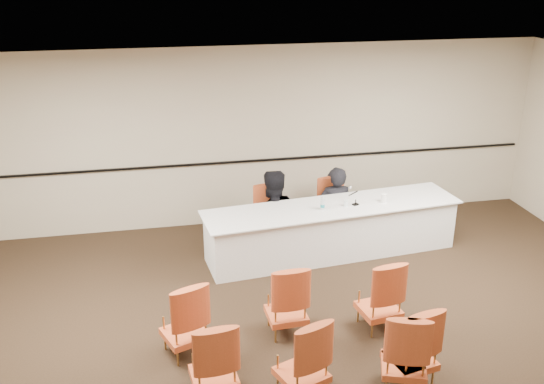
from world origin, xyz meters
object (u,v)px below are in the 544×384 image
at_px(panelist_main, 335,214).
at_px(coffee_cup, 384,198).
at_px(drinking_glass, 346,203).
at_px(aud_chair_back_mid, 302,356).
at_px(panel_table, 332,230).
at_px(aud_chair_back_left, 213,358).
at_px(panelist_second, 271,224).
at_px(panelist_main_chair, 335,209).
at_px(aud_chair_extra, 412,343).
at_px(aud_chair_front_right, 380,293).
at_px(aud_chair_front_mid, 286,298).
at_px(water_bottle, 323,203).
at_px(aud_chair_front_left, 184,317).
at_px(microphone, 356,197).
at_px(panelist_second_chair, 271,217).
at_px(aud_chair_back_right, 405,349).

relative_size(panelist_main, coffee_cup, 11.25).
distance_m(drinking_glass, aud_chair_back_mid, 3.34).
bearing_deg(panel_table, aud_chair_back_left, -132.61).
relative_size(panelist_second, coffee_cup, 12.57).
xyz_separation_m(panelist_main_chair, aud_chair_back_left, (-2.36, -3.51, 0.00)).
bearing_deg(panelist_main, aud_chair_extra, 87.15).
bearing_deg(aud_chair_front_right, panelist_main_chair, 76.48).
bearing_deg(aud_chair_back_mid, aud_chair_front_mid, 64.34).
xyz_separation_m(water_bottle, aud_chair_front_left, (-2.19, -1.99, -0.42)).
xyz_separation_m(coffee_cup, aud_chair_front_right, (-0.81, -2.02, -0.39)).
bearing_deg(aud_chair_front_left, panelist_main_chair, 25.06).
height_order(microphone, water_bottle, microphone).
relative_size(panelist_second, panelist_second_chair, 1.89).
distance_m(panelist_second_chair, microphone, 1.38).
height_order(aud_chair_front_left, aud_chair_front_right, same).
xyz_separation_m(panel_table, aud_chair_back_right, (-0.14, -3.13, 0.08)).
bearing_deg(aud_chair_front_left, aud_chair_front_right, -19.57).
bearing_deg(drinking_glass, aud_chair_front_mid, -125.54).
bearing_deg(aud_chair_back_left, microphone, 43.34).
distance_m(panelist_main, coffee_cup, 0.97).
xyz_separation_m(panelist_main, panelist_main_chair, (0.00, 0.00, 0.09)).
xyz_separation_m(aud_chair_front_mid, aud_chair_back_mid, (-0.09, -1.13, 0.00)).
relative_size(panelist_second_chair, coffee_cup, 6.65).
bearing_deg(aud_chair_back_right, water_bottle, 110.03).
distance_m(aud_chair_front_right, aud_chair_back_left, 2.30).
relative_size(coffee_cup, aud_chair_front_right, 0.15).
xyz_separation_m(water_bottle, aud_chair_back_mid, (-1.05, -2.95, -0.42)).
bearing_deg(water_bottle, panelist_second, 138.16).
xyz_separation_m(panel_table, panelist_main_chair, (0.23, 0.61, 0.08)).
height_order(coffee_cup, aud_chair_front_left, aud_chair_front_left).
bearing_deg(panelist_second, aud_chair_front_left, 42.91).
bearing_deg(aud_chair_front_mid, coffee_cup, 41.93).
bearing_deg(drinking_glass, panelist_second, 152.62).
xyz_separation_m(water_bottle, coffee_cup, (0.99, 0.08, -0.04)).
height_order(panelist_main_chair, aud_chair_back_right, same).
bearing_deg(aud_chair_front_right, aud_chair_back_left, -166.32).
relative_size(drinking_glass, aud_chair_front_left, 0.11).
relative_size(drinking_glass, aud_chair_extra, 0.11).
height_order(panel_table, aud_chair_back_right, aud_chair_back_right).
distance_m(panelist_second, aud_chair_extra, 3.63).
bearing_deg(aud_chair_back_right, panelist_main_chair, 103.47).
bearing_deg(aud_chair_back_left, panelist_main, 50.19).
xyz_separation_m(panelist_second, water_bottle, (0.66, -0.59, 0.55)).
bearing_deg(microphone, aud_chair_back_left, -151.17).
height_order(aud_chair_front_mid, aud_chair_back_left, same).
distance_m(panelist_second, water_bottle, 1.04).
bearing_deg(aud_chair_back_left, water_bottle, 49.40).
relative_size(coffee_cup, aud_chair_back_mid, 0.15).
distance_m(panelist_main_chair, coffee_cup, 0.93).
xyz_separation_m(aud_chair_back_right, aud_chair_extra, (0.11, 0.08, 0.00)).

